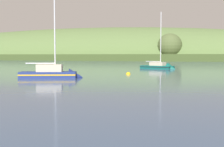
% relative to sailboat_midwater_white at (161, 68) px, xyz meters
% --- Properties ---
extents(far_shoreline_hill, '(510.37, 92.46, 47.72)m').
position_rel_sailboat_midwater_white_xyz_m(far_shoreline_hill, '(-84.00, 132.52, -0.07)').
color(far_shoreline_hill, '#3C4E24').
rests_on(far_shoreline_hill, ground).
extents(sailboat_midwater_white, '(9.37, 5.74, 14.64)m').
position_rel_sailboat_midwater_white_xyz_m(sailboat_midwater_white, '(0.00, 0.00, 0.00)').
color(sailboat_midwater_white, '#0F564C').
rests_on(sailboat_midwater_white, ground).
extents(sailboat_far_left, '(8.99, 5.72, 14.93)m').
position_rel_sailboat_midwater_white_xyz_m(sailboat_far_left, '(-8.98, -33.15, 0.08)').
color(sailboat_far_left, navy).
rests_on(sailboat_far_left, ground).
extents(mooring_buoy_midchannel, '(0.76, 0.76, 0.84)m').
position_rel_sailboat_midwater_white_xyz_m(mooring_buoy_midchannel, '(-1.52, -22.11, -0.24)').
color(mooring_buoy_midchannel, yellow).
rests_on(mooring_buoy_midchannel, ground).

